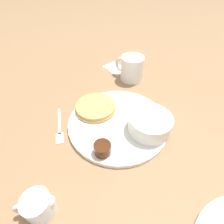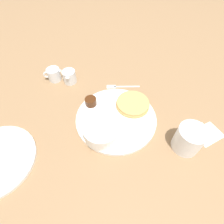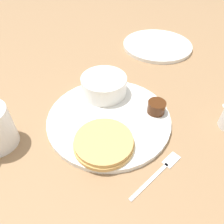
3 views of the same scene
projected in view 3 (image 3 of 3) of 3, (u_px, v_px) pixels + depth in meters
ground_plane at (109, 120)px, 0.52m from camera, size 4.00×4.00×0.00m
plate at (109, 118)px, 0.51m from camera, size 0.29×0.29×0.01m
pancake_stack at (102, 142)px, 0.44m from camera, size 0.13×0.13×0.02m
bowl at (104, 85)px, 0.55m from camera, size 0.12×0.12×0.05m
syrup_cup at (156, 107)px, 0.51m from camera, size 0.04×0.04×0.03m
butter_ramekin at (110, 83)px, 0.58m from camera, size 0.05×0.05×0.04m
fork at (161, 170)px, 0.42m from camera, size 0.11×0.10×0.00m
far_plate at (157, 45)px, 0.78m from camera, size 0.24×0.24×0.01m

